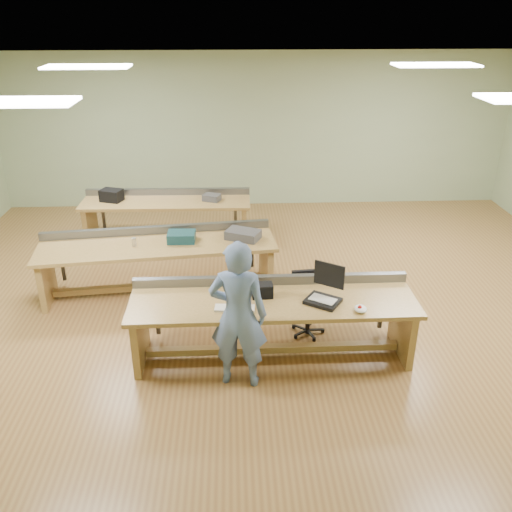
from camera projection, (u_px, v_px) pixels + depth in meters
name	position (u px, v px, depth m)	size (l,w,h in m)	color
floor	(269.00, 299.00, 7.64)	(10.00, 10.00, 0.00)	olive
ceiling	(271.00, 77.00, 6.36)	(10.00, 10.00, 0.00)	silver
wall_back	(256.00, 131.00, 10.62)	(10.00, 0.04, 3.00)	#94A77E
wall_front	(314.00, 406.00, 3.38)	(10.00, 0.04, 3.00)	#94A77E
fluor_panels	(271.00, 79.00, 6.38)	(6.20, 3.50, 0.03)	white
workbench_front	(273.00, 313.00, 6.21)	(3.25, 0.88, 0.86)	tan
workbench_mid	(158.00, 255.00, 7.63)	(3.35, 1.24, 0.86)	tan
workbench_back	(167.00, 211.00, 9.26)	(2.85, 0.81, 0.86)	tan
person	(238.00, 315.00, 5.63)	(0.61, 0.40, 1.68)	#637BA2
laptop_base	(323.00, 301.00, 6.04)	(0.36, 0.30, 0.04)	black
laptop_screen	(329.00, 275.00, 6.04)	(0.36, 0.02, 0.28)	black
keyboard	(235.00, 308.00, 5.91)	(0.44, 0.15, 0.03)	beige
trackball_mouse	(361.00, 309.00, 5.86)	(0.14, 0.16, 0.07)	white
camera_bag	(262.00, 290.00, 6.14)	(0.24, 0.15, 0.16)	black
task_chair	(307.00, 311.00, 6.76)	(0.47, 0.47, 0.80)	black
parts_bin_teal	(181.00, 237.00, 7.57)	(0.38, 0.29, 0.13)	#12353B
parts_bin_grey	(243.00, 235.00, 7.66)	(0.46, 0.29, 0.13)	#3C3C3F
mug	(174.00, 237.00, 7.59)	(0.13, 0.13, 0.11)	#3C3C3F
drinks_can	(134.00, 242.00, 7.43)	(0.06, 0.06, 0.12)	#BABABF
storage_box_back	(112.00, 195.00, 9.11)	(0.35, 0.25, 0.20)	black
tray_back	(212.00, 197.00, 9.14)	(0.27, 0.20, 0.11)	#3C3C3F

